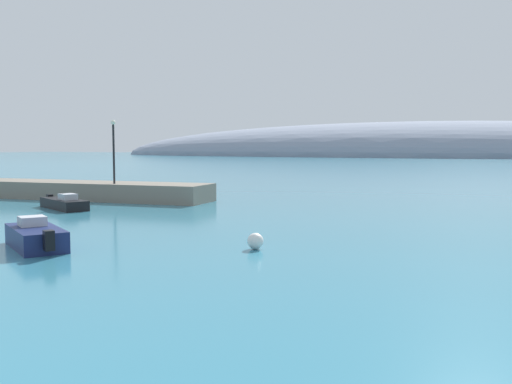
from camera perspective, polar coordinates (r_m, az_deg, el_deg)
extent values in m
cube|color=gray|center=(48.06, -18.54, 0.21)|extent=(24.79, 6.32, 1.36)
ellipsoid|color=gray|center=(236.57, 15.84, 3.48)|extent=(277.11, 74.29, 27.91)
cube|color=black|center=(40.06, -18.79, -1.15)|extent=(5.10, 3.54, 0.66)
cube|color=black|center=(42.58, -20.07, -0.62)|extent=(0.55, 0.52, 0.60)
cube|color=#B2B7C1|center=(39.33, -18.43, -0.46)|extent=(1.47, 1.35, 0.40)
cube|color=navy|center=(25.16, -21.31, -4.32)|extent=(4.41, 3.66, 0.86)
cube|color=black|center=(22.90, -20.15, -4.61)|extent=(0.56, 0.54, 0.77)
cube|color=#B2B7C1|center=(25.68, -21.63, -2.74)|extent=(1.39, 1.40, 0.40)
sphere|color=silver|center=(23.18, -0.07, -4.98)|extent=(0.67, 0.67, 0.67)
cylinder|color=black|center=(43.95, -14.15, 3.70)|extent=(0.16, 0.16, 4.43)
sphere|color=#EAEACC|center=(43.98, -14.21, 6.82)|extent=(0.36, 0.36, 0.36)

